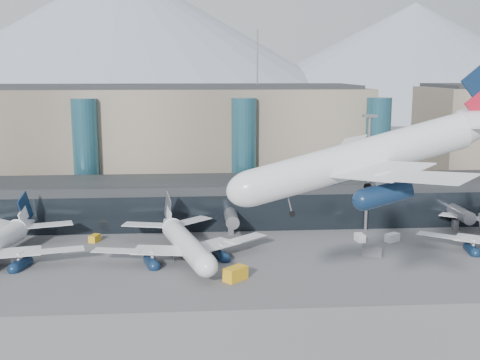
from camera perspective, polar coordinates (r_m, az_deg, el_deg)
name	(u,v)px	position (r m, az deg, el deg)	size (l,w,h in m)	color
ground	(250,324)	(86.43, 0.99, -13.52)	(900.00, 900.00, 0.00)	#515154
concourse	(228,201)	(139.85, -1.15, -2.00)	(170.00, 27.00, 10.00)	black
terminal_main	(132,141)	(170.71, -10.17, 3.67)	(130.00, 30.00, 31.00)	gray
teal_towers	(166,154)	(154.30, -7.05, 2.51)	(116.40, 19.40, 46.00)	#245667
mountain_ridge	(226,55)	(459.36, -1.34, 11.76)	(910.00, 400.00, 110.00)	gray
lightmast_mid	(368,166)	(133.62, 12.03, 1.31)	(3.00, 1.20, 25.60)	slate
hero_jet	(387,144)	(70.47, 13.76, 3.33)	(35.76, 36.85, 11.87)	silver
jet_parked_mid	(182,234)	(114.77, -5.49, -5.15)	(34.47, 35.80, 11.49)	silver
veh_a	(20,258)	(118.83, -20.15, -6.96)	(3.08, 1.73, 1.73)	silver
veh_b	(95,238)	(128.35, -13.62, -5.39)	(2.51, 1.55, 1.45)	gold
veh_c	(372,251)	(118.30, 12.40, -6.55)	(3.70, 1.95, 2.06)	#4F4E54
veh_d	(392,238)	(128.70, 14.24, -5.31)	(3.01, 1.61, 1.72)	silver
veh_g	(360,238)	(127.49, 11.30, -5.38)	(2.70, 1.57, 1.57)	silver
veh_h	(235,274)	(102.63, -0.43, -8.88)	(4.13, 2.17, 2.28)	gold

